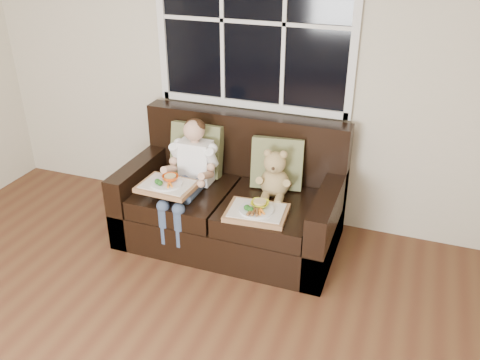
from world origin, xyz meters
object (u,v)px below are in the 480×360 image
at_px(teddy_bear, 274,177).
at_px(tray_left, 168,185).
at_px(child, 191,167).
at_px(tray_right, 257,211).
at_px(loveseat, 233,203).

relative_size(teddy_bear, tray_left, 0.93).
distance_m(child, tray_left, 0.25).
bearing_deg(child, teddy_bear, 9.60).
bearing_deg(child, tray_right, -18.77).
xyz_separation_m(tray_left, tray_right, (0.70, 0.02, -0.09)).
height_order(child, teddy_bear, child).
relative_size(child, tray_right, 1.81).
bearing_deg(tray_right, teddy_bear, 79.38).
bearing_deg(tray_left, loveseat, 43.97).
bearing_deg(tray_left, child, 71.28).
bearing_deg(tray_left, tray_right, 3.89).
bearing_deg(teddy_bear, tray_left, -162.71).
height_order(teddy_bear, tray_left, teddy_bear).
bearing_deg(tray_right, child, 156.43).
bearing_deg(tray_left, teddy_bear, 27.03).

